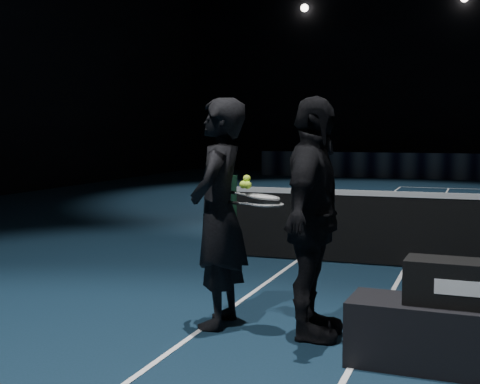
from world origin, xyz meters
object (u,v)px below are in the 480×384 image
object	(u,v)px
player_b	(313,218)
player_bench	(461,338)
player_a	(219,213)
racket_upper	(263,197)
racket_lower	(267,204)
racket_bag	(463,283)
tennis_balls	(246,183)

from	to	relation	value
player_b	player_bench	bearing A→B (deg)	-110.75
player_a	racket_upper	bearing A→B (deg)	86.78
racket_lower	racket_upper	distance (m)	0.09
player_a	racket_upper	world-z (taller)	player_a
racket_bag	player_a	world-z (taller)	player_a
player_bench	racket_upper	size ratio (longest dim) A/B	2.34
player_b	racket_upper	bearing A→B (deg)	78.65
player_bench	racket_lower	bearing A→B (deg)	167.45
racket_upper	player_bench	bearing A→B (deg)	-15.99
player_bench	racket_bag	bearing A→B (deg)	0.00
player_b	tennis_balls	bearing A→B (deg)	83.25
player_a	racket_lower	world-z (taller)	player_a
player_a	tennis_balls	world-z (taller)	player_a
tennis_balls	racket_lower	bearing A→B (deg)	-5.24
player_bench	racket_lower	xyz separation A→B (m)	(-1.58, 0.42, 0.85)
player_bench	player_b	xyz separation A→B (m)	(-1.19, 0.39, 0.75)
racket_bag	player_b	world-z (taller)	player_b
racket_upper	racket_bag	bearing A→B (deg)	-15.99
player_bench	player_b	world-z (taller)	player_b
player_a	player_b	world-z (taller)	same
player_a	racket_bag	bearing A→B (deg)	72.44
player_bench	player_a	world-z (taller)	player_a
racket_lower	racket_upper	size ratio (longest dim) A/B	1.00
racket_upper	tennis_balls	distance (m)	0.19
player_bench	racket_upper	distance (m)	1.92
racket_bag	player_b	xyz separation A→B (m)	(-1.19, 0.39, 0.36)
player_bench	racket_bag	size ratio (longest dim) A/B	2.00
racket_bag	player_bench	bearing A→B (deg)	0.00
player_bench	tennis_balls	size ratio (longest dim) A/B	13.25
player_a	player_bench	bearing A→B (deg)	72.44
player_b	tennis_balls	xyz separation A→B (m)	(-0.59, 0.04, 0.27)
player_bench	racket_bag	distance (m)	0.40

